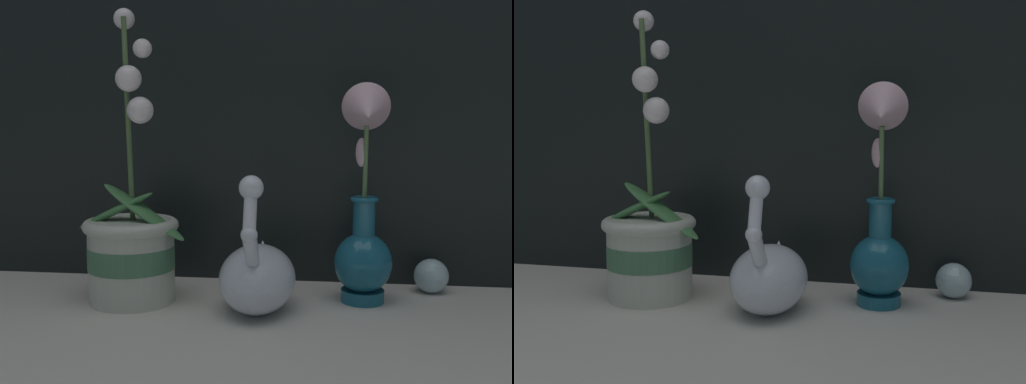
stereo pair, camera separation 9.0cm
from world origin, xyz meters
The scene contains 5 objects.
ground_plane centered at (0.00, 0.00, 0.00)m, with size 2.80×2.80×0.00m, color beige.
orchid_potted_plant centered at (-0.22, 0.14, 0.09)m, with size 0.18×0.15×0.45m.
swan_figurine centered at (-0.02, 0.11, 0.06)m, with size 0.11×0.20×0.21m.
blue_vase centered at (0.14, 0.17, 0.13)m, with size 0.09×0.12×0.34m.
glass_sphere centered at (0.25, 0.24, 0.03)m, with size 0.06×0.06×0.06m.
Camera 1 is at (0.09, -0.75, 0.28)m, focal length 42.00 mm.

